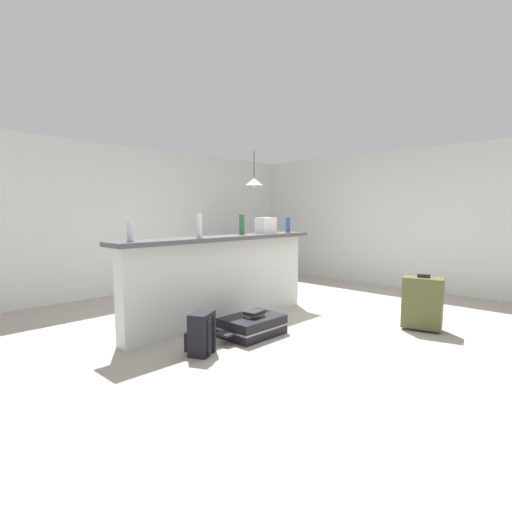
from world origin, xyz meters
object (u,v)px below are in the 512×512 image
object	(u,v)px
bottle_white	(199,226)
suitcase_upright_olive	(422,303)
pendant_lamp	(254,182)
suitcase_flat_black	(252,326)
dining_chair_far_side	(239,256)
bottle_clear	(130,231)
grocery_bag	(266,225)
bottle_green	(242,225)
backpack_black	(201,334)
dining_chair_near_partition	(276,261)
bottle_blue	(288,225)
book_stack	(254,313)
dining_table	(256,252)

from	to	relation	value
bottle_white	suitcase_upright_olive	size ratio (longest dim) A/B	0.43
pendant_lamp	suitcase_flat_black	bearing A→B (deg)	-136.47
dining_chair_far_side	suitcase_upright_olive	size ratio (longest dim) A/B	1.39
bottle_clear	grocery_bag	bearing A→B (deg)	0.67
suitcase_flat_black	suitcase_upright_olive	bearing A→B (deg)	-40.32
bottle_green	suitcase_upright_olive	bearing A→B (deg)	-62.88
dining_chair_far_side	backpack_black	size ratio (longest dim) A/B	2.21
bottle_clear	dining_chair_near_partition	size ratio (longest dim) A/B	0.22
backpack_black	suitcase_flat_black	bearing A→B (deg)	3.69
dining_chair_near_partition	suitcase_upright_olive	bearing A→B (deg)	-103.50
dining_chair_far_side	suitcase_upright_olive	xyz separation A→B (m)	(-0.72, -3.88, -0.19)
bottle_clear	dining_chair_far_side	distance (m)	3.93
bottle_green	suitcase_upright_olive	world-z (taller)	bottle_green
bottle_blue	suitcase_upright_olive	xyz separation A→B (m)	(0.19, -1.90, -0.88)
bottle_green	suitcase_flat_black	size ratio (longest dim) A/B	0.32
suitcase_flat_black	grocery_bag	bearing A→B (deg)	34.97
bottle_blue	book_stack	bearing A→B (deg)	-155.82
grocery_bag	suitcase_upright_olive	size ratio (longest dim) A/B	0.39
dining_chair_near_partition	book_stack	world-z (taller)	dining_chair_near_partition
suitcase_upright_olive	book_stack	size ratio (longest dim) A/B	2.50
dining_chair_far_side	bottle_clear	bearing A→B (deg)	-150.45
pendant_lamp	bottle_white	bearing A→B (deg)	-148.75
bottle_green	pendant_lamp	bearing A→B (deg)	39.66
bottle_clear	book_stack	bearing A→B (deg)	-30.91
grocery_bag	backpack_black	xyz separation A→B (m)	(-1.75, -0.73, -1.01)
bottle_blue	grocery_bag	xyz separation A→B (m)	(-0.38, 0.09, 0.00)
bottle_blue	bottle_white	bearing A→B (deg)	-179.69
bottle_clear	suitcase_upright_olive	distance (m)	3.42
book_stack	grocery_bag	bearing A→B (deg)	35.84
bottle_white	dining_table	xyz separation A→B (m)	(2.53, 1.51, -0.60)
dining_chair_near_partition	book_stack	distance (m)	2.76
backpack_black	book_stack	distance (m)	0.79
bottle_white	dining_table	world-z (taller)	bottle_white
pendant_lamp	book_stack	size ratio (longest dim) A/B	2.49
dining_table	suitcase_flat_black	world-z (taller)	dining_table
suitcase_flat_black	bottle_green	bearing A→B (deg)	53.27
bottle_white	grocery_bag	xyz separation A→B (m)	(1.26, 0.10, -0.03)
bottle_clear	bottle_white	size ratio (longest dim) A/B	0.73
pendant_lamp	suitcase_flat_black	size ratio (longest dim) A/B	0.81
bottle_blue	suitcase_flat_black	xyz separation A→B (m)	(-1.35, -0.59, -1.10)
backpack_black	book_stack	world-z (taller)	backpack_black
dining_table	suitcase_upright_olive	bearing A→B (deg)	-101.73
bottle_white	book_stack	world-z (taller)	bottle_white
dining_chair_near_partition	book_stack	bearing A→B (deg)	-144.30
bottle_white	bottle_blue	distance (m)	1.64
dining_chair_near_partition	bottle_blue	bearing A→B (deg)	-131.65
bottle_blue	suitcase_upright_olive	bearing A→B (deg)	-84.16
bottle_clear	book_stack	distance (m)	1.61
suitcase_flat_black	suitcase_upright_olive	size ratio (longest dim) A/B	1.24
dining_chair_far_side	book_stack	bearing A→B (deg)	-131.08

